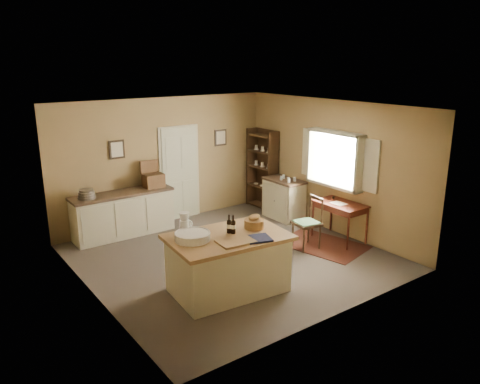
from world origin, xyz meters
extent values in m
plane|color=#4D433B|center=(0.00, 0.00, 0.00)|extent=(5.00, 5.00, 0.00)
cube|color=olive|center=(0.00, 2.50, 1.35)|extent=(5.00, 0.10, 2.70)
cube|color=olive|center=(0.00, -2.50, 1.35)|extent=(5.00, 0.10, 2.70)
cube|color=olive|center=(-2.50, 0.00, 1.35)|extent=(0.10, 5.00, 2.70)
cube|color=olive|center=(2.50, 0.00, 1.35)|extent=(0.10, 5.00, 2.70)
plane|color=silver|center=(0.00, 0.00, 2.70)|extent=(5.00, 5.00, 0.00)
cube|color=#BBBD9D|center=(0.35, 2.47, 1.05)|extent=(0.97, 0.06, 2.11)
cube|color=black|center=(-1.05, 2.48, 1.72)|extent=(0.32, 0.02, 0.38)
cube|color=beige|center=(-1.05, 2.47, 1.72)|extent=(0.24, 0.01, 0.30)
cube|color=black|center=(1.45, 2.48, 1.72)|extent=(0.32, 0.02, 0.38)
cube|color=beige|center=(1.45, 2.47, 1.72)|extent=(0.24, 0.01, 0.30)
cube|color=#C0B69C|center=(2.38, -0.20, 1.02)|extent=(0.25, 1.32, 0.06)
cube|color=#C0B69C|center=(2.38, -0.20, 2.08)|extent=(0.25, 1.32, 0.06)
cube|color=white|center=(2.50, -0.20, 1.55)|extent=(0.01, 1.20, 1.00)
cube|color=#C0B69C|center=(2.46, -1.02, 1.55)|extent=(0.04, 0.35, 1.00)
cube|color=#C0B69C|center=(2.46, 0.62, 1.55)|extent=(0.04, 0.35, 1.00)
cube|color=#C0B69C|center=(-0.77, -1.01, 0.42)|extent=(1.75, 1.19, 0.85)
cube|color=olive|center=(-0.77, -1.01, 0.88)|extent=(1.88, 1.32, 0.06)
cylinder|color=white|center=(-1.29, -0.86, 0.96)|extent=(0.52, 0.52, 0.11)
cube|color=olive|center=(-0.84, -1.31, 0.92)|extent=(0.55, 0.41, 0.03)
cube|color=black|center=(-0.52, -1.39, 0.92)|extent=(0.49, 0.44, 0.02)
cylinder|color=brown|center=(-0.25, -0.99, 0.98)|extent=(0.31, 0.31, 0.14)
cylinder|color=black|center=(-0.69, -0.93, 1.05)|extent=(0.07, 0.07, 0.29)
cylinder|color=black|center=(-0.65, -0.99, 1.05)|extent=(0.07, 0.07, 0.29)
cube|color=#C0B69C|center=(-1.12, 2.20, 0.42)|extent=(2.00, 0.55, 0.85)
cube|color=#332319|center=(-1.12, 2.20, 0.88)|extent=(2.04, 0.58, 0.05)
cube|color=#52351D|center=(-0.42, 2.20, 1.04)|extent=(0.40, 0.30, 0.28)
cylinder|color=#59544F|center=(-1.82, 2.20, 0.99)|extent=(0.34, 0.34, 0.18)
cube|color=#421810|center=(1.75, -0.56, 0.00)|extent=(1.43, 1.81, 0.01)
cube|color=#3B140C|center=(2.20, -0.56, 0.75)|extent=(0.61, 1.01, 0.03)
cube|color=#3B140C|center=(2.20, -0.56, 0.68)|extent=(0.55, 0.95, 0.10)
cube|color=silver|center=(2.15, -0.56, 0.77)|extent=(0.22, 0.30, 0.01)
cylinder|color=black|center=(2.30, -0.29, 0.79)|extent=(0.05, 0.05, 0.05)
cylinder|color=#3B140C|center=(1.93, -1.03, 0.36)|extent=(0.04, 0.04, 0.72)
cylinder|color=#3B140C|center=(2.47, -1.03, 0.36)|extent=(0.04, 0.04, 0.72)
cylinder|color=#3B140C|center=(1.93, -0.10, 0.36)|extent=(0.04, 0.04, 0.72)
cylinder|color=#3B140C|center=(2.47, -0.10, 0.36)|extent=(0.04, 0.04, 0.72)
cube|color=#C0B69C|center=(2.20, 1.08, 0.42)|extent=(0.50, 0.92, 0.85)
cube|color=#332319|center=(2.20, 1.08, 0.88)|extent=(0.53, 0.96, 0.05)
cylinder|color=silver|center=(2.17, 0.95, 0.95)|extent=(0.22, 0.22, 0.09)
cube|color=black|center=(2.31, 1.60, 0.94)|extent=(0.32, 0.04, 1.88)
cube|color=black|center=(2.31, 2.40, 0.94)|extent=(0.32, 0.04, 1.88)
cube|color=black|center=(2.46, 2.00, 0.94)|extent=(0.02, 0.85, 1.88)
cube|color=black|center=(2.31, 2.00, 0.05)|extent=(0.32, 0.81, 0.03)
cube|color=black|center=(2.31, 2.00, 0.52)|extent=(0.32, 0.81, 0.03)
cube|color=black|center=(2.31, 2.00, 0.99)|extent=(0.32, 0.81, 0.03)
cube|color=black|center=(2.31, 2.00, 1.36)|extent=(0.32, 0.81, 0.03)
cube|color=black|center=(2.31, 2.00, 1.74)|extent=(0.32, 0.81, 0.03)
cylinder|color=white|center=(2.31, 2.00, 1.05)|extent=(0.12, 0.12, 0.11)
camera|label=1|loc=(-4.50, -6.42, 3.46)|focal=35.00mm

